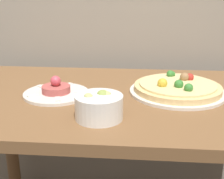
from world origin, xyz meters
name	(u,v)px	position (x,y,z in m)	size (l,w,h in m)	color
dining_table	(118,127)	(0.00, 0.36, 0.68)	(1.22, 0.72, 0.80)	brown
pizza_plate	(177,88)	(0.20, 0.40, 0.82)	(0.33, 0.33, 0.06)	silver
tartare_plate	(56,92)	(-0.22, 0.34, 0.81)	(0.23, 0.23, 0.07)	silver
small_bowl	(99,106)	(-0.04, 0.16, 0.84)	(0.14, 0.14, 0.08)	white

